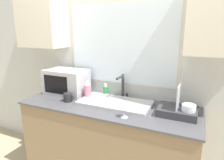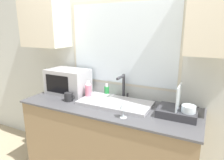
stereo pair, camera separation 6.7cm
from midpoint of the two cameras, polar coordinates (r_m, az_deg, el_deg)
The scene contains 10 objects.
countertop at distance 2.32m, azimuth -0.05°, elevation -17.63°, with size 1.86×0.68×0.92m.
wall_back at distance 2.26m, azimuth 3.56°, elevation 7.46°, with size 6.00×0.38×2.60m.
sink_basin at distance 2.11m, azimuth 1.81°, elevation -6.51°, with size 0.75×0.39×0.03m.
faucet at distance 2.24m, azimuth 4.05°, elevation -1.26°, with size 0.08×0.19×0.28m.
microwave at distance 2.47m, azimuth -11.68°, elevation -0.43°, with size 0.50×0.31×0.30m.
dish_rack at distance 1.93m, azimuth 19.44°, elevation -8.29°, with size 0.35×0.27×0.29m.
spray_bottle at distance 2.27m, azimuth -5.96°, elevation -2.72°, with size 0.07×0.07×0.22m.
soap_bottle at distance 2.36m, azimuth -0.72°, elevation -3.06°, with size 0.06×0.06×0.14m.
mug_near_sink at distance 2.24m, azimuth -11.43°, elevation -4.75°, with size 0.13×0.09×0.09m.
wine_glass at distance 1.77m, azimuth 4.38°, elevation -7.17°, with size 0.07×0.07×0.17m.
Camera 2 is at (0.91, -1.41, 1.70)m, focal length 32.00 mm.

